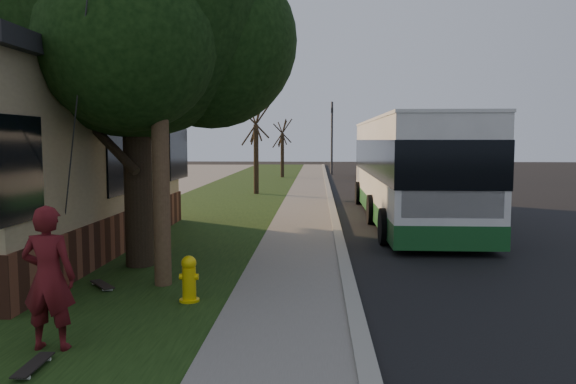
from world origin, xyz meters
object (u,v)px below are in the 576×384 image
object	(u,v)px
bare_tree_near	(256,150)
dumpster	(110,200)
skateboard_main	(33,365)
traffic_signal	(332,133)
fire_hydrant	(189,279)
transit_bus	(409,167)
bare_tree_far	(282,149)
skateboard_spare	(102,285)
distant_car	(371,167)
skateboarder	(49,278)
utility_pole	(157,22)
leafy_tree	(138,13)

from	to	relation	value
bare_tree_near	dumpster	distance (m)	9.31
skateboard_main	dumpster	world-z (taller)	dumpster
skateboard_main	bare_tree_near	bearing A→B (deg)	89.35
traffic_signal	bare_tree_near	bearing A→B (deg)	-104.04
fire_hydrant	transit_bus	size ratio (longest dim) A/B	0.06
bare_tree_far	skateboard_spare	distance (m)	29.36
transit_bus	distant_car	world-z (taller)	transit_bus
bare_tree_near	skateboard_main	xyz separation A→B (m)	(-0.23, -20.74, -2.03)
skateboard_main	skateboard_spare	bearing A→B (deg)	99.35
skateboarder	skateboard_main	xyz separation A→B (m)	(0.10, -0.63, -0.84)
bare_tree_near	bare_tree_far	size ratio (longest dim) A/B	1.07
skateboard_main	skateboard_spare	distance (m)	3.52
distant_car	traffic_signal	bearing A→B (deg)	137.04
skateboard_spare	skateboard_main	bearing A→B (deg)	-80.65
skateboarder	utility_pole	bearing A→B (deg)	-101.33
transit_bus	dumpster	bearing A→B (deg)	-179.48
bare_tree_far	distant_car	bearing A→B (deg)	9.99
skateboard_spare	distant_car	distance (m)	31.28
traffic_signal	transit_bus	distance (m)	24.26
leafy_tree	skateboard_main	world-z (taller)	leafy_tree
skateboarder	dumpster	distance (m)	12.45
leafy_tree	bare_tree_near	bearing A→B (deg)	87.50
bare_tree_far	skateboarder	bearing A→B (deg)	-91.49
utility_pole	bare_tree_far	size ratio (longest dim) A/B	2.25
bare_tree_near	transit_bus	distance (m)	10.07
utility_pole	distant_car	world-z (taller)	utility_pole
transit_bus	bare_tree_far	bearing A→B (deg)	105.02
traffic_signal	skateboarder	bearing A→B (deg)	-96.85
utility_pole	skateboarder	distance (m)	4.83
utility_pole	leafy_tree	bearing A→B (deg)	117.60
leafy_tree	skateboarder	distance (m)	6.36
skateboard_main	distant_car	world-z (taller)	distant_car
bare_tree_near	distant_car	bearing A→B (deg)	62.87
skateboarder	distant_car	bearing A→B (deg)	-103.62
leafy_tree	distant_car	world-z (taller)	leafy_tree
traffic_signal	distant_car	size ratio (longest dim) A/B	1.29
traffic_signal	transit_bus	xyz separation A→B (m)	(1.91, -24.14, -1.40)
bare_tree_far	skateboarder	xyz separation A→B (m)	(-0.84, -32.11, -1.04)
utility_pole	bare_tree_near	bearing A→B (deg)	90.66
utility_pole	distant_car	bearing A→B (deg)	77.79
dumpster	skateboard_main	bearing A→B (deg)	-73.00
fire_hydrant	bare_tree_far	distance (m)	30.04
utility_pole	traffic_signal	size ratio (longest dim) A/B	1.65
transit_bus	dumpster	distance (m)	10.03
transit_bus	skateboarder	world-z (taller)	transit_bus
leafy_tree	bare_tree_far	xyz separation A→B (m)	(1.17, 27.35, -3.16)
bare_tree_far	transit_bus	xyz separation A→B (m)	(5.41, -20.14, -0.24)
traffic_signal	skateboard_spare	xyz separation A→B (m)	(-4.81, -33.27, -3.04)
skateboarder	bare_tree_far	bearing A→B (deg)	-93.13
fire_hydrant	distant_car	world-z (taller)	distant_car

